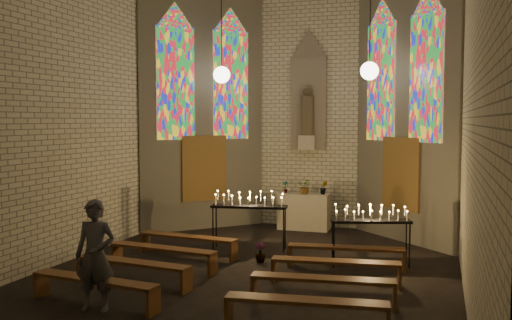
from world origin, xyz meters
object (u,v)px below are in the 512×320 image
Objects in this scene: altar at (304,211)px; visitor at (95,255)px; aisle_flower_pot at (260,253)px; votive_stand_left at (249,202)px; votive_stand_right at (371,217)px.

visitor reaches higher than altar.
visitor is at bearing -112.51° from aisle_flower_pot.
altar is 7.79m from visitor.
aisle_flower_pot is at bearing -68.67° from votive_stand_left.
votive_stand_right is 0.95× the size of visitor.
altar is at bearing 68.34° from visitor.
votive_stand_right is (2.22, -3.47, 0.53)m from altar.
altar is at bearing 68.31° from votive_stand_left.
votive_stand_left is 1.02× the size of visitor.
altar is 0.79× the size of visitor.
visitor is at bearing -101.86° from altar.
visitor is (-1.55, -3.75, 0.69)m from aisle_flower_pot.
aisle_flower_pot is 0.23× the size of visitor.
votive_stand_right is at bearing -21.48° from votive_stand_left.
votive_stand_left reaches higher than altar.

